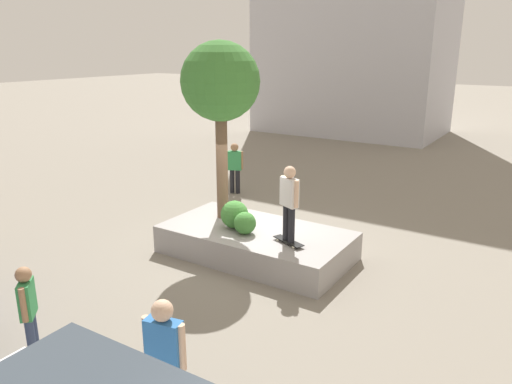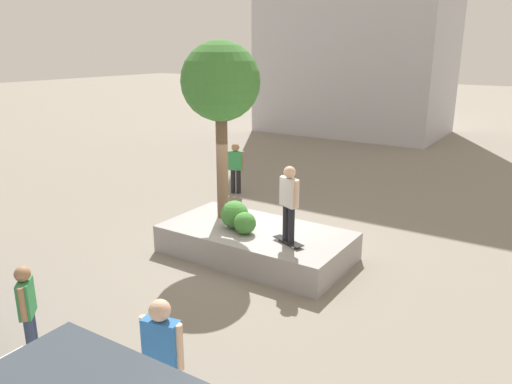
% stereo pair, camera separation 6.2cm
% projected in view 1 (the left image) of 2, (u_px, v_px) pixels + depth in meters
% --- Properties ---
extents(ground_plane, '(120.00, 120.00, 0.00)m').
position_uv_depth(ground_plane, '(246.00, 249.00, 11.93)').
color(ground_plane, gray).
extents(planter_ledge, '(4.32, 2.28, 0.66)m').
position_uv_depth(planter_ledge, '(256.00, 242.00, 11.45)').
color(planter_ledge, gray).
rests_on(planter_ledge, ground).
extents(plaza_tree, '(1.84, 1.84, 4.21)m').
position_uv_depth(plaza_tree, '(220.00, 84.00, 11.27)').
color(plaza_tree, brown).
rests_on(plaza_tree, planter_ledge).
extents(boxwood_shrub, '(0.65, 0.65, 0.65)m').
position_uv_depth(boxwood_shrub, '(235.00, 214.00, 11.37)').
color(boxwood_shrub, '#3D7A33').
rests_on(boxwood_shrub, planter_ledge).
extents(hedge_clump, '(0.51, 0.51, 0.51)m').
position_uv_depth(hedge_clump, '(245.00, 223.00, 11.02)').
color(hedge_clump, '#3D7A33').
rests_on(hedge_clump, planter_ledge).
extents(skateboard, '(0.82, 0.48, 0.07)m').
position_uv_depth(skateboard, '(288.00, 241.00, 10.51)').
color(skateboard, black).
rests_on(skateboard, planter_ledge).
extents(skateboarder, '(0.52, 0.35, 1.64)m').
position_uv_depth(skateboarder, '(289.00, 198.00, 10.23)').
color(skateboarder, black).
rests_on(skateboarder, skateboard).
extents(bystander_watching, '(0.59, 0.29, 1.77)m').
position_uv_depth(bystander_watching, '(165.00, 354.00, 6.13)').
color(bystander_watching, black).
rests_on(bystander_watching, ground).
extents(passerby_with_bag, '(0.53, 0.36, 1.69)m').
position_uv_depth(passerby_with_bag, '(235.00, 165.00, 16.19)').
color(passerby_with_bag, black).
rests_on(passerby_with_bag, ground).
extents(pedestrian_crossing, '(0.42, 0.42, 1.55)m').
position_uv_depth(pedestrian_crossing, '(28.00, 307.00, 7.51)').
color(pedestrian_crossing, navy).
rests_on(pedestrian_crossing, ground).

